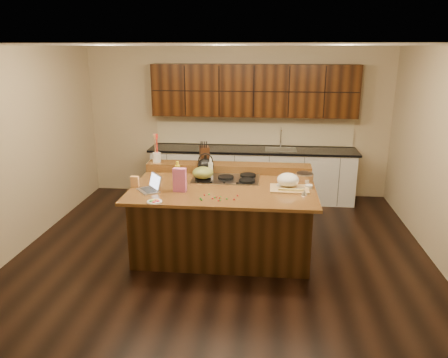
# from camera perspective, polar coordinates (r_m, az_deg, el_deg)

# --- Properties ---
(room) EXTENTS (5.52, 5.02, 2.72)m
(room) POSITION_cam_1_polar(r_m,az_deg,el_deg) (5.65, -0.05, 3.26)
(room) COLOR black
(room) RESTS_ON ground
(island) EXTENTS (2.40, 1.60, 0.92)m
(island) POSITION_cam_1_polar(r_m,az_deg,el_deg) (5.92, -0.05, -5.12)
(island) COLOR black
(island) RESTS_ON ground
(back_ledge) EXTENTS (2.40, 0.30, 0.12)m
(back_ledge) POSITION_cam_1_polar(r_m,az_deg,el_deg) (6.41, 0.59, 1.49)
(back_ledge) COLOR black
(back_ledge) RESTS_ON island
(cooktop) EXTENTS (0.92, 0.52, 0.05)m
(cooktop) POSITION_cam_1_polar(r_m,az_deg,el_deg) (6.04, 0.24, 0.09)
(cooktop) COLOR gray
(cooktop) RESTS_ON island
(back_counter) EXTENTS (3.70, 0.66, 2.40)m
(back_counter) POSITION_cam_1_polar(r_m,az_deg,el_deg) (7.87, 3.78, 4.36)
(back_counter) COLOR silver
(back_counter) RESTS_ON ground
(kettle) EXTENTS (0.24, 0.24, 0.22)m
(kettle) POSITION_cam_1_polar(r_m,az_deg,el_deg) (6.16, -2.42, 1.74)
(kettle) COLOR black
(kettle) RESTS_ON cooktop
(green_bowl) EXTENTS (0.36, 0.36, 0.16)m
(green_bowl) POSITION_cam_1_polar(r_m,az_deg,el_deg) (5.92, -2.77, 0.82)
(green_bowl) COLOR olive
(green_bowl) RESTS_ON cooktop
(laptop) EXTENTS (0.37, 0.39, 0.21)m
(laptop) POSITION_cam_1_polar(r_m,az_deg,el_deg) (5.64, -9.48, -0.93)
(laptop) COLOR #B7B7BC
(laptop) RESTS_ON island
(oil_bottle) EXTENTS (0.09, 0.09, 0.27)m
(oil_bottle) POSITION_cam_1_polar(r_m,az_deg,el_deg) (5.80, -6.06, 0.51)
(oil_bottle) COLOR yellow
(oil_bottle) RESTS_ON island
(vinegar_bottle) EXTENTS (0.08, 0.08, 0.25)m
(vinegar_bottle) POSITION_cam_1_polar(r_m,az_deg,el_deg) (5.97, -1.75, 0.97)
(vinegar_bottle) COLOR silver
(vinegar_bottle) RESTS_ON island
(wooden_tray) EXTENTS (0.49, 0.39, 0.20)m
(wooden_tray) POSITION_cam_1_polar(r_m,az_deg,el_deg) (5.69, 8.40, -0.37)
(wooden_tray) COLOR tan
(wooden_tray) RESTS_ON island
(ramekin_a) EXTENTS (0.13, 0.13, 0.04)m
(ramekin_a) POSITION_cam_1_polar(r_m,az_deg,el_deg) (5.74, 7.32, -0.89)
(ramekin_a) COLOR white
(ramekin_a) RESTS_ON island
(ramekin_b) EXTENTS (0.12, 0.12, 0.04)m
(ramekin_b) POSITION_cam_1_polar(r_m,az_deg,el_deg) (6.02, 10.68, -0.21)
(ramekin_b) COLOR white
(ramekin_b) RESTS_ON island
(ramekin_c) EXTENTS (0.10, 0.10, 0.04)m
(ramekin_c) POSITION_cam_1_polar(r_m,az_deg,el_deg) (5.77, 10.99, -0.97)
(ramekin_c) COLOR white
(ramekin_c) RESTS_ON island
(strainer_bowl) EXTENTS (0.26, 0.26, 0.09)m
(strainer_bowl) POSITION_cam_1_polar(r_m,az_deg,el_deg) (6.08, 10.47, 0.20)
(strainer_bowl) COLOR #996B3F
(strainer_bowl) RESTS_ON island
(kitchen_timer) EXTENTS (0.11, 0.11, 0.07)m
(kitchen_timer) POSITION_cam_1_polar(r_m,az_deg,el_deg) (5.48, 10.43, -1.73)
(kitchen_timer) COLOR silver
(kitchen_timer) RESTS_ON island
(pink_bag) EXTENTS (0.17, 0.10, 0.30)m
(pink_bag) POSITION_cam_1_polar(r_m,az_deg,el_deg) (5.53, -5.80, -0.12)
(pink_bag) COLOR #C95E95
(pink_bag) RESTS_ON island
(candy_plate) EXTENTS (0.21, 0.21, 0.01)m
(candy_plate) POSITION_cam_1_polar(r_m,az_deg,el_deg) (5.23, -9.06, -2.93)
(candy_plate) COLOR white
(candy_plate) RESTS_ON island
(package_box) EXTENTS (0.10, 0.07, 0.14)m
(package_box) POSITION_cam_1_polar(r_m,az_deg,el_deg) (5.82, -11.55, -0.34)
(package_box) COLOR #D5914B
(package_box) RESTS_ON island
(utensil_crock) EXTENTS (0.13, 0.13, 0.14)m
(utensil_crock) POSITION_cam_1_polar(r_m,az_deg,el_deg) (6.56, -8.77, 2.82)
(utensil_crock) COLOR white
(utensil_crock) RESTS_ON back_ledge
(knife_block) EXTENTS (0.18, 0.23, 0.25)m
(knife_block) POSITION_cam_1_polar(r_m,az_deg,el_deg) (6.41, -2.57, 3.16)
(knife_block) COLOR black
(knife_block) RESTS_ON back_ledge
(gumdrop_0) EXTENTS (0.02, 0.02, 0.02)m
(gumdrop_0) POSITION_cam_1_polar(r_m,az_deg,el_deg) (5.36, 1.78, -2.18)
(gumdrop_0) COLOR red
(gumdrop_0) RESTS_ON island
(gumdrop_1) EXTENTS (0.02, 0.02, 0.02)m
(gumdrop_1) POSITION_cam_1_polar(r_m,az_deg,el_deg) (5.29, -1.18, -2.43)
(gumdrop_1) COLOR #198C26
(gumdrop_1) RESTS_ON island
(gumdrop_2) EXTENTS (0.02, 0.02, 0.02)m
(gumdrop_2) POSITION_cam_1_polar(r_m,az_deg,el_deg) (5.39, -2.58, -2.09)
(gumdrop_2) COLOR red
(gumdrop_2) RESTS_ON island
(gumdrop_3) EXTENTS (0.02, 0.02, 0.02)m
(gumdrop_3) POSITION_cam_1_polar(r_m,az_deg,el_deg) (5.20, -0.54, -2.76)
(gumdrop_3) COLOR #198C26
(gumdrop_3) RESTS_ON island
(gumdrop_4) EXTENTS (0.02, 0.02, 0.02)m
(gumdrop_4) POSITION_cam_1_polar(r_m,az_deg,el_deg) (5.19, -0.74, -2.83)
(gumdrop_4) COLOR red
(gumdrop_4) RESTS_ON island
(gumdrop_5) EXTENTS (0.02, 0.02, 0.02)m
(gumdrop_5) POSITION_cam_1_polar(r_m,az_deg,el_deg) (5.31, -0.48, -2.36)
(gumdrop_5) COLOR #198C26
(gumdrop_5) RESTS_ON island
(gumdrop_6) EXTENTS (0.02, 0.02, 0.02)m
(gumdrop_6) POSITION_cam_1_polar(r_m,az_deg,el_deg) (5.22, 1.34, -2.68)
(gumdrop_6) COLOR red
(gumdrop_6) RESTS_ON island
(gumdrop_7) EXTENTS (0.02, 0.02, 0.02)m
(gumdrop_7) POSITION_cam_1_polar(r_m,az_deg,el_deg) (5.22, -2.95, -2.73)
(gumdrop_7) COLOR #198C26
(gumdrop_7) RESTS_ON island
(gumdrop_8) EXTENTS (0.02, 0.02, 0.02)m
(gumdrop_8) POSITION_cam_1_polar(r_m,az_deg,el_deg) (5.28, -0.58, -2.47)
(gumdrop_8) COLOR red
(gumdrop_8) RESTS_ON island
(gumdrop_9) EXTENTS (0.02, 0.02, 0.02)m
(gumdrop_9) POSITION_cam_1_polar(r_m,az_deg,el_deg) (5.41, -1.96, -2.00)
(gumdrop_9) COLOR #198C26
(gumdrop_9) RESTS_ON island
(gumdrop_10) EXTENTS (0.02, 0.02, 0.02)m
(gumdrop_10) POSITION_cam_1_polar(r_m,az_deg,el_deg) (5.31, -1.03, -2.37)
(gumdrop_10) COLOR red
(gumdrop_10) RESTS_ON island
(gumdrop_11) EXTENTS (0.02, 0.02, 0.02)m
(gumdrop_11) POSITION_cam_1_polar(r_m,az_deg,el_deg) (5.25, 0.36, -2.60)
(gumdrop_11) COLOR #198C26
(gumdrop_11) RESTS_ON island
(gumdrop_12) EXTENTS (0.02, 0.02, 0.02)m
(gumdrop_12) POSITION_cam_1_polar(r_m,az_deg,el_deg) (5.26, -1.51, -2.55)
(gumdrop_12) COLOR red
(gumdrop_12) RESTS_ON island
(gumdrop_13) EXTENTS (0.02, 0.02, 0.02)m
(gumdrop_13) POSITION_cam_1_polar(r_m,az_deg,el_deg) (5.26, -3.10, -2.55)
(gumdrop_13) COLOR #198C26
(gumdrop_13) RESTS_ON island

